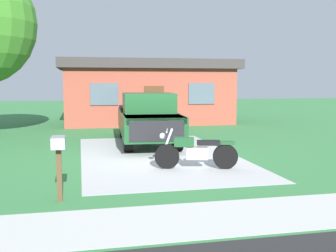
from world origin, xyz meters
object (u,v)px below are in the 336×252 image
object	(u,v)px
neighbor_house	(146,91)
pickup_truck	(147,118)
motorcycle	(196,151)
mailbox	(59,151)

from	to	relation	value
neighbor_house	pickup_truck	bearing A→B (deg)	-99.01
motorcycle	mailbox	size ratio (longest dim) A/B	1.73
pickup_truck	motorcycle	bearing A→B (deg)	-83.97
mailbox	neighbor_house	distance (m)	15.54
neighbor_house	motorcycle	bearing A→B (deg)	-93.39
mailbox	neighbor_house	xyz separation A→B (m)	(4.14, 14.95, 0.81)
motorcycle	mailbox	world-z (taller)	mailbox
mailbox	neighbor_house	size ratio (longest dim) A/B	0.13
mailbox	motorcycle	bearing A→B (deg)	33.84
mailbox	pickup_truck	bearing A→B (deg)	67.71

